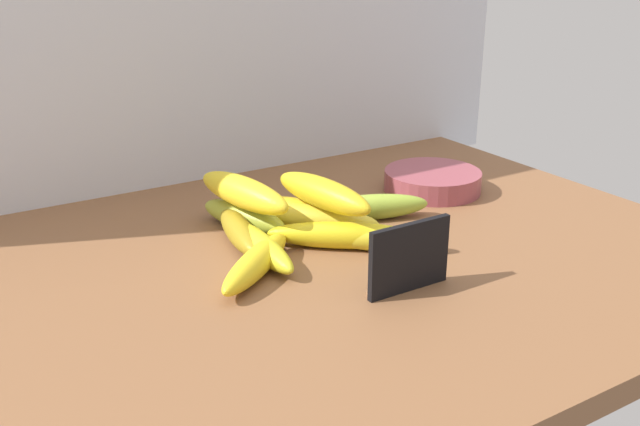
% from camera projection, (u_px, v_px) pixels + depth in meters
% --- Properties ---
extents(counter_top, '(1.10, 0.76, 0.03)m').
position_uv_depth(counter_top, '(305.00, 274.00, 0.92)').
color(counter_top, brown).
rests_on(counter_top, ground).
extents(chalkboard_sign, '(0.11, 0.02, 0.08)m').
position_uv_depth(chalkboard_sign, '(409.00, 260.00, 0.83)').
color(chalkboard_sign, black).
rests_on(chalkboard_sign, counter_top).
extents(fruit_bowl, '(0.16, 0.16, 0.03)m').
position_uv_depth(fruit_bowl, '(432.00, 181.00, 1.17)').
color(fruit_bowl, '#94424D').
rests_on(fruit_bowl, counter_top).
extents(banana_0, '(0.15, 0.19, 0.04)m').
position_uv_depth(banana_0, '(293.00, 211.00, 1.03)').
color(banana_0, yellow).
rests_on(banana_0, counter_top).
extents(banana_1, '(0.15, 0.12, 0.03)m').
position_uv_depth(banana_1, '(385.00, 239.00, 0.94)').
color(banana_1, gold).
rests_on(banana_1, counter_top).
extents(banana_2, '(0.16, 0.14, 0.03)m').
position_uv_depth(banana_2, '(255.00, 262.00, 0.88)').
color(banana_2, yellow).
rests_on(banana_2, counter_top).
extents(banana_3, '(0.16, 0.17, 0.04)m').
position_uv_depth(banana_3, '(313.00, 219.00, 1.00)').
color(banana_3, gold).
rests_on(banana_3, counter_top).
extents(banana_4, '(0.07, 0.16, 0.04)m').
position_uv_depth(banana_4, '(239.00, 231.00, 0.97)').
color(banana_4, olive).
rests_on(banana_4, counter_top).
extents(banana_5, '(0.09, 0.16, 0.04)m').
position_uv_depth(banana_5, '(244.00, 217.00, 1.01)').
color(banana_5, '#AAB937').
rests_on(banana_5, counter_top).
extents(banana_6, '(0.04, 0.18, 0.03)m').
position_uv_depth(banana_6, '(260.00, 246.00, 0.92)').
color(banana_6, gold).
rests_on(banana_6, counter_top).
extents(banana_7, '(0.19, 0.15, 0.04)m').
position_uv_depth(banana_7, '(344.00, 235.00, 0.95)').
color(banana_7, yellow).
rests_on(banana_7, counter_top).
extents(banana_8, '(0.18, 0.10, 0.04)m').
position_uv_depth(banana_8, '(369.00, 207.00, 1.05)').
color(banana_8, '#95B036').
rests_on(banana_8, counter_top).
extents(banana_9, '(0.07, 0.18, 0.04)m').
position_uv_depth(banana_9, '(323.00, 193.00, 0.98)').
color(banana_9, gold).
rests_on(banana_9, banana_3).
extents(banana_10, '(0.08, 0.19, 0.04)m').
position_uv_depth(banana_10, '(244.00, 192.00, 0.98)').
color(banana_10, yellow).
rests_on(banana_10, banana_5).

